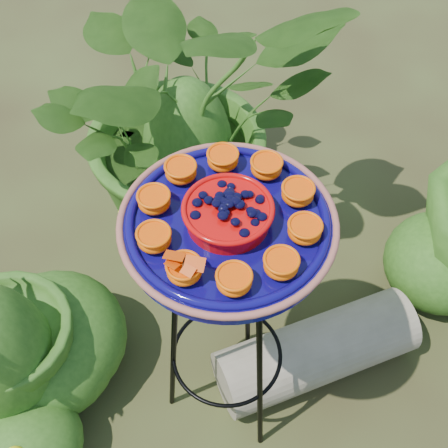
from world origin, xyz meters
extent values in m
plane|color=#322516|center=(0.00, 0.00, 0.00)|extent=(20.00, 20.00, 0.00)
torus|color=black|center=(0.00, -0.07, 0.77)|extent=(0.23, 0.23, 0.01)
torus|color=black|center=(0.00, -0.07, 0.27)|extent=(0.29, 0.29, 0.01)
cylinder|color=black|center=(0.00, 0.06, 0.39)|extent=(0.02, 0.08, 0.78)
cylinder|color=black|center=(-0.11, -0.13, 0.39)|extent=(0.07, 0.05, 0.78)
cylinder|color=black|center=(0.11, -0.13, 0.39)|extent=(0.07, 0.05, 0.78)
cylinder|color=#0B0756|center=(0.00, -0.07, 0.80)|extent=(0.40, 0.40, 0.04)
torus|color=#AC5B4D|center=(0.00, -0.07, 0.82)|extent=(0.42, 0.42, 0.01)
torus|color=#0B0756|center=(0.00, -0.07, 0.82)|extent=(0.38, 0.38, 0.02)
cylinder|color=#C70807|center=(0.00, -0.07, 0.84)|extent=(0.16, 0.16, 0.04)
torus|color=#C70807|center=(0.00, -0.07, 0.86)|extent=(0.17, 0.17, 0.01)
ellipsoid|color=black|center=(0.00, -0.07, 0.86)|extent=(0.14, 0.14, 0.03)
ellipsoid|color=#FF7202|center=(0.14, -0.04, 0.84)|extent=(0.06, 0.06, 0.03)
cylinder|color=#FF6405|center=(0.14, -0.04, 0.85)|extent=(0.06, 0.06, 0.01)
ellipsoid|color=#FF7202|center=(0.10, 0.04, 0.84)|extent=(0.06, 0.06, 0.03)
cylinder|color=#FF6405|center=(0.10, 0.04, 0.85)|extent=(0.06, 0.06, 0.01)
ellipsoid|color=#FF7202|center=(0.02, 0.07, 0.84)|extent=(0.06, 0.06, 0.03)
cylinder|color=#FF6405|center=(0.02, 0.07, 0.85)|extent=(0.06, 0.06, 0.01)
ellipsoid|color=#FF7202|center=(-0.07, 0.06, 0.84)|extent=(0.06, 0.06, 0.03)
cylinder|color=#FF6405|center=(-0.07, 0.06, 0.85)|extent=(0.06, 0.06, 0.01)
ellipsoid|color=#FF7202|center=(-0.13, -0.01, 0.84)|extent=(0.06, 0.06, 0.03)
cylinder|color=#FF6405|center=(-0.13, -0.01, 0.85)|extent=(0.06, 0.06, 0.01)
ellipsoid|color=#FF7202|center=(-0.14, -0.10, 0.84)|extent=(0.06, 0.06, 0.03)
cylinder|color=#FF6405|center=(-0.14, -0.10, 0.85)|extent=(0.06, 0.06, 0.01)
ellipsoid|color=#FF7202|center=(-0.09, -0.17, 0.84)|extent=(0.06, 0.06, 0.03)
cylinder|color=#FF6405|center=(-0.09, -0.17, 0.85)|extent=(0.06, 0.06, 0.01)
ellipsoid|color=#FF7202|center=(-0.01, -0.21, 0.84)|extent=(0.06, 0.06, 0.03)
cylinder|color=#FF6405|center=(-0.01, -0.21, 0.85)|extent=(0.06, 0.06, 0.01)
ellipsoid|color=#FF7202|center=(0.07, -0.19, 0.84)|extent=(0.06, 0.06, 0.03)
cylinder|color=#FF6405|center=(0.07, -0.19, 0.85)|extent=(0.06, 0.06, 0.01)
ellipsoid|color=#FF7202|center=(0.13, -0.13, 0.84)|extent=(0.06, 0.06, 0.03)
cylinder|color=#FF6405|center=(0.13, -0.13, 0.85)|extent=(0.06, 0.06, 0.01)
cylinder|color=black|center=(-0.01, -0.21, 0.86)|extent=(0.01, 0.02, 0.00)
cube|color=#FF5705|center=(-0.03, -0.21, 0.87)|extent=(0.04, 0.03, 0.01)
cube|color=#FF5705|center=(0.00, -0.21, 0.87)|extent=(0.04, 0.03, 0.01)
cylinder|color=tan|center=(0.20, 0.13, 0.10)|extent=(0.53, 0.55, 0.19)
imported|color=#285015|center=(-0.40, 0.51, 0.47)|extent=(1.11, 1.11, 0.94)
camera|label=1|loc=(0.30, -0.72, 1.73)|focal=50.00mm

